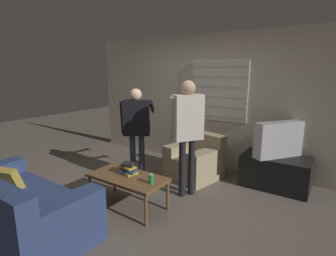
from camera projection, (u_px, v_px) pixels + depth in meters
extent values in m
plane|color=#665B51|center=(136.00, 200.00, 3.86)|extent=(16.00, 16.00, 0.00)
cube|color=beige|center=(201.00, 101.00, 5.23)|extent=(5.20, 0.06, 2.55)
cube|color=silver|center=(219.00, 91.00, 4.94)|extent=(1.12, 0.02, 1.12)
cube|color=#A4A099|center=(217.00, 116.00, 5.03)|extent=(1.09, 0.00, 0.01)
cube|color=#A4A099|center=(218.00, 106.00, 4.99)|extent=(1.09, 0.00, 0.01)
cube|color=#A4A099|center=(218.00, 96.00, 4.95)|extent=(1.09, 0.00, 0.01)
cube|color=#A4A099|center=(219.00, 86.00, 4.91)|extent=(1.09, 0.00, 0.01)
cube|color=#A4A099|center=(219.00, 76.00, 4.87)|extent=(1.09, 0.00, 0.01)
cube|color=#A4A099|center=(219.00, 66.00, 4.83)|extent=(1.09, 0.00, 0.01)
cube|color=navy|center=(21.00, 213.00, 3.09)|extent=(1.92, 0.95, 0.43)
cube|color=navy|center=(61.00, 211.00, 2.56)|extent=(0.25, 0.94, 0.19)
cube|color=#B29338|center=(8.00, 181.00, 3.25)|extent=(0.41, 0.31, 0.37)
cube|color=tan|center=(194.00, 167.00, 4.66)|extent=(0.99, 0.96, 0.39)
cube|color=tan|center=(205.00, 143.00, 4.76)|extent=(0.84, 0.40, 0.38)
cube|color=tan|center=(207.00, 155.00, 4.39)|extent=(0.43, 0.82, 0.18)
cube|color=tan|center=(183.00, 148.00, 4.81)|extent=(0.43, 0.82, 0.18)
cube|color=brown|center=(128.00, 177.00, 3.59)|extent=(1.09, 0.55, 0.04)
cylinder|color=brown|center=(114.00, 179.00, 4.10)|extent=(0.04, 0.04, 0.41)
cylinder|color=brown|center=(168.00, 196.00, 3.55)|extent=(0.04, 0.04, 0.41)
cylinder|color=brown|center=(90.00, 190.00, 3.72)|extent=(0.04, 0.04, 0.41)
cylinder|color=brown|center=(146.00, 211.00, 3.17)|extent=(0.04, 0.04, 0.41)
cube|color=black|center=(275.00, 172.00, 4.24)|extent=(1.04, 0.59, 0.52)
cube|color=#B2B2B7|center=(278.00, 139.00, 4.13)|extent=(0.64, 0.77, 0.56)
cube|color=#3D4738|center=(274.00, 138.00, 4.22)|extent=(0.41, 0.57, 0.46)
cylinder|color=#33384C|center=(133.00, 157.00, 4.55)|extent=(0.10, 0.10, 0.79)
cylinder|color=#33384C|center=(142.00, 157.00, 4.55)|extent=(0.10, 0.10, 0.79)
cube|color=black|center=(136.00, 118.00, 4.40)|extent=(0.48, 0.41, 0.59)
sphere|color=beige|center=(136.00, 95.00, 4.32)|extent=(0.20, 0.20, 0.20)
cylinder|color=black|center=(123.00, 118.00, 4.45)|extent=(0.14, 0.17, 0.57)
cylinder|color=black|center=(152.00, 106.00, 4.62)|extent=(0.36, 0.50, 0.27)
cube|color=black|center=(153.00, 110.00, 4.90)|extent=(0.07, 0.08, 0.13)
cylinder|color=black|center=(182.00, 168.00, 3.91)|extent=(0.10, 0.10, 0.88)
cylinder|color=black|center=(191.00, 167.00, 3.96)|extent=(0.10, 0.10, 0.88)
cube|color=beige|center=(188.00, 117.00, 3.77)|extent=(0.41, 0.48, 0.66)
sphere|color=tan|center=(188.00, 88.00, 3.68)|extent=(0.21, 0.21, 0.21)
cylinder|color=beige|center=(171.00, 119.00, 3.72)|extent=(0.17, 0.15, 0.63)
cylinder|color=beige|center=(194.00, 105.00, 4.07)|extent=(0.51, 0.37, 0.40)
cube|color=black|center=(186.00, 114.00, 4.34)|extent=(0.10, 0.08, 0.12)
cube|color=gold|center=(130.00, 173.00, 3.66)|extent=(0.22, 0.21, 0.03)
cube|color=#284C89|center=(128.00, 171.00, 3.64)|extent=(0.23, 0.18, 0.03)
cube|color=black|center=(128.00, 168.00, 3.66)|extent=(0.20, 0.19, 0.02)
cube|color=gold|center=(127.00, 167.00, 3.64)|extent=(0.26, 0.17, 0.03)
cube|color=black|center=(128.00, 164.00, 3.63)|extent=(0.19, 0.17, 0.04)
cylinder|color=#238E47|center=(151.00, 179.00, 3.33)|extent=(0.07, 0.07, 0.12)
cylinder|color=silver|center=(151.00, 174.00, 3.32)|extent=(0.06, 0.06, 0.00)
cube|color=white|center=(130.00, 171.00, 3.74)|extent=(0.04, 0.13, 0.02)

